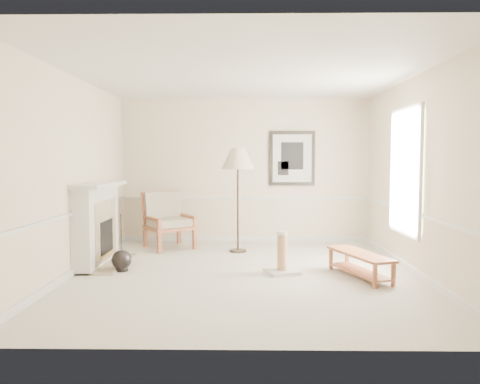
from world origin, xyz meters
The scene contains 8 objects.
ground centered at (0.00, 0.00, 0.00)m, with size 5.50×5.50×0.00m, color silver.
room centered at (0.14, 0.08, 1.87)m, with size 5.04×5.54×2.92m.
fireplace centered at (-2.34, 0.60, 0.64)m, with size 0.64×1.64×1.31m.
floor_vase centered at (-1.85, 0.14, 0.16)m, with size 0.30×0.30×0.87m.
armchair centered at (-1.49, 2.07, 0.57)m, with size 1.13×1.15×1.06m.
floor_lamp centered at (-0.12, 1.66, 1.64)m, with size 0.60×0.60×1.88m.
bench centered at (1.65, -0.19, 0.24)m, with size 0.77×1.29×0.35m.
scratching_post centered at (0.56, 0.03, 0.20)m, with size 0.55×0.55×0.62m.
Camera 1 is at (0.04, -6.76, 1.68)m, focal length 35.00 mm.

